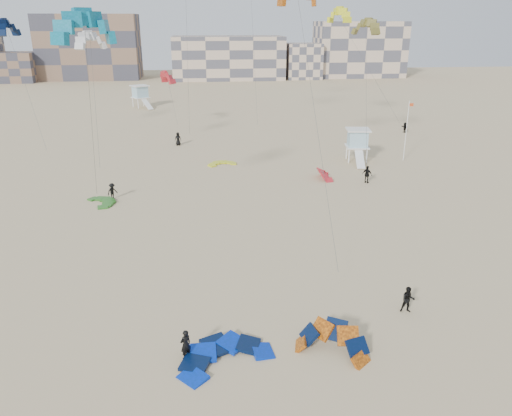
{
  "coord_description": "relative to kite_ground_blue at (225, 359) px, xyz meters",
  "views": [
    {
      "loc": [
        1.83,
        -22.68,
        16.39
      ],
      "look_at": [
        4.92,
        6.0,
        5.49
      ],
      "focal_mm": 35.0,
      "sensor_mm": 36.0,
      "label": 1
    }
  ],
  "objects": [
    {
      "name": "kite_ground_blue",
      "position": [
        0.0,
        0.0,
        0.0
      ],
      "size": [
        6.25,
        6.37,
        1.61
      ],
      "primitive_type": null,
      "rotation": [
        0.15,
        0.0,
        0.43
      ],
      "color": "#0027D7",
      "rests_on": "ground"
    },
    {
      "name": "condo_fill_right",
      "position": [
        29.5,
        129.35,
        5.0
      ],
      "size": [
        10.0,
        10.0,
        10.0
      ],
      "primitive_type": "cube",
      "color": "#CCB196",
      "rests_on": "ground"
    },
    {
      "name": "kitesurfer_c",
      "position": [
        -9.63,
        25.68,
        0.82
      ],
      "size": [
        1.19,
        1.16,
        1.63
      ],
      "primitive_type": "imported",
      "rotation": [
        0.0,
        0.0,
        0.73
      ],
      "color": "black",
      "rests_on": "ground"
    },
    {
      "name": "condo_east",
      "position": [
        47.5,
        133.35,
        8.0
      ],
      "size": [
        26.0,
        14.0,
        16.0
      ],
      "primitive_type": "cube",
      "color": "#CCB196",
      "rests_on": "ground"
    },
    {
      "name": "kite_ground_yellow",
      "position": [
        1.46,
        37.03,
        0.0
      ],
      "size": [
        3.84,
        3.96,
        0.57
      ],
      "primitive_type": null,
      "rotation": [
        0.05,
        0.0,
        0.26
      ],
      "color": "#F5FF26",
      "rests_on": "ground"
    },
    {
      "name": "lifeguard_tower_far",
      "position": [
        -12.76,
        80.9,
        2.14
      ],
      "size": [
        4.21,
        6.49,
        4.32
      ],
      "rotation": [
        0.0,
        0.0,
        0.56
      ],
      "color": "white",
      "rests_on": "ground"
    },
    {
      "name": "flagpole",
      "position": [
        24.03,
        36.53,
        3.86
      ],
      "size": [
        0.6,
        0.09,
        7.33
      ],
      "color": "white",
      "rests_on": "ground"
    },
    {
      "name": "kite_ground_red_far",
      "position": [
        12.52,
        30.17,
        0.0
      ],
      "size": [
        3.17,
        3.08,
        3.06
      ],
      "primitive_type": null,
      "rotation": [
        0.79,
        0.0,
        1.53
      ],
      "color": "red",
      "rests_on": "ground"
    },
    {
      "name": "kite_fly_red",
      "position": [
        -5.79,
        58.26,
        8.0
      ],
      "size": [
        4.92,
        4.84,
        8.52
      ],
      "rotation": [
        0.0,
        0.0,
        2.0
      ],
      "color": "red",
      "rests_on": "ground"
    },
    {
      "name": "condo_west_b",
      "position": [
        -32.5,
        135.35,
        9.0
      ],
      "size": [
        28.0,
        14.0,
        18.0
      ],
      "primitive_type": "cube",
      "color": "#7A5D49",
      "rests_on": "ground"
    },
    {
      "name": "kite_ground_green",
      "position": [
        -10.55,
        24.71,
        0.0
      ],
      "size": [
        4.56,
        4.47,
        0.6
      ],
      "primitive_type": null,
      "rotation": [
        0.05,
        0.0,
        -1.07
      ],
      "color": "#3B7B21",
      "rests_on": "ground"
    },
    {
      "name": "kite_fly_navy",
      "position": [
        -25.28,
        49.95,
        15.26
      ],
      "size": [
        7.31,
        9.69,
        15.86
      ],
      "rotation": [
        0.0,
        0.0,
        1.37
      ],
      "color": "#061237",
      "rests_on": "ground"
    },
    {
      "name": "kite_fly_grey",
      "position": [
        -12.78,
        38.87,
        14.06
      ],
      "size": [
        5.29,
        7.88,
        14.55
      ],
      "rotation": [
        0.0,
        0.0,
        0.88
      ],
      "color": "white",
      "rests_on": "ground"
    },
    {
      "name": "ground",
      "position": [
        -2.5,
        1.35,
        0.0
      ],
      "size": [
        320.0,
        320.0,
        0.0
      ],
      "primitive_type": "plane",
      "color": "tan",
      "rests_on": "ground"
    },
    {
      "name": "kite_fly_yellow",
      "position": [
        19.47,
        53.87,
        16.82
      ],
      "size": [
        13.55,
        5.38,
        17.07
      ],
      "rotation": [
        0.0,
        0.0,
        -1.07
      ],
      "color": "#F5FF26",
      "rests_on": "ground"
    },
    {
      "name": "kitesurfer_main",
      "position": [
        -1.96,
        0.31,
        0.84
      ],
      "size": [
        0.73,
        0.67,
        1.67
      ],
      "primitive_type": "imported",
      "rotation": [
        0.0,
        0.0,
        3.73
      ],
      "color": "black",
      "rests_on": "ground"
    },
    {
      "name": "kite_ground_orange",
      "position": [
        5.64,
        0.03,
        0.0
      ],
      "size": [
        5.29,
        5.29,
        3.89
      ],
      "primitive_type": null,
      "rotation": [
        0.82,
        0.0,
        -0.54
      ],
      "color": "orange",
      "rests_on": "ground"
    },
    {
      "name": "condo_mid",
      "position": [
        7.5,
        131.35,
        6.0
      ],
      "size": [
        32.0,
        16.0,
        12.0
      ],
      "primitive_type": "cube",
      "color": "#CCB196",
      "rests_on": "ground"
    },
    {
      "name": "kitesurfer_f",
      "position": [
        30.44,
        52.34,
        0.79
      ],
      "size": [
        0.66,
        1.52,
        1.59
      ],
      "primitive_type": "imported",
      "rotation": [
        0.0,
        0.0,
        -1.44
      ],
      "color": "black",
      "rests_on": "ground"
    },
    {
      "name": "kite_fly_olive",
      "position": [
        18.51,
        38.11,
        15.49
      ],
      "size": [
        4.92,
        8.99,
        15.96
      ],
      "rotation": [
        0.0,
        0.0,
        -0.98
      ],
      "color": "brown",
      "rests_on": "ground"
    },
    {
      "name": "kite_fly_teal_a",
      "position": [
        -8.48,
        16.11,
        15.69
      ],
      "size": [
        6.02,
        11.43,
        16.09
      ],
      "rotation": [
        0.0,
        0.0,
        0.68
      ],
      "color": "#1877A6",
      "rests_on": "ground"
    },
    {
      "name": "kitesurfer_e",
      "position": [
        -4.16,
        47.61,
        0.91
      ],
      "size": [
        0.94,
        0.65,
        1.82
      ],
      "primitive_type": "imported",
      "rotation": [
        0.0,
        0.0,
        -0.09
      ],
      "color": "black",
      "rests_on": "ground"
    },
    {
      "name": "lifeguard_tower_near",
      "position": [
        18.12,
        36.96,
        1.97
      ],
      "size": [
        3.18,
        5.64,
        3.98
      ],
      "rotation": [
        0.0,
        0.0,
        -0.14
      ],
      "color": "white",
      "rests_on": "ground"
    },
    {
      "name": "kitesurfer_d",
      "position": [
        16.6,
        28.11,
        0.94
      ],
      "size": [
        1.12,
        1.07,
        1.87
      ],
      "primitive_type": "imported",
      "rotation": [
        0.0,
        0.0,
        2.41
      ],
      "color": "black",
      "rests_on": "ground"
    },
    {
      "name": "kitesurfer_b",
      "position": [
        11.08,
        3.3,
        0.83
      ],
      "size": [
        0.91,
        0.77,
        1.66
      ],
      "primitive_type": "imported",
      "rotation": [
        0.0,
        0.0,
        -0.2
      ],
      "color": "black",
      "rests_on": "ground"
    },
    {
      "name": "condo_fill_left",
      "position": [
        -52.5,
        129.35,
        4.0
      ],
      "size": [
        12.0,
        10.0,
        8.0
      ],
      "primitive_type": "cube",
      "color": "#7A5D49",
      "rests_on": "ground"
    }
  ]
}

